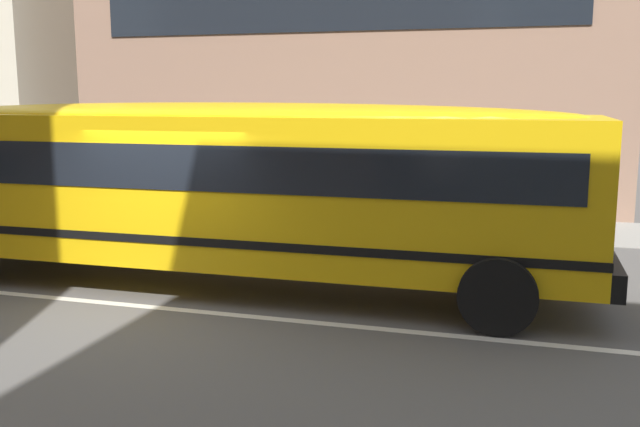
{
  "coord_description": "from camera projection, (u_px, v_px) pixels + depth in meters",
  "views": [
    {
      "loc": [
        4.96,
        -8.69,
        3.01
      ],
      "look_at": [
        2.15,
        0.73,
        1.35
      ],
      "focal_mm": 39.94,
      "sensor_mm": 36.0,
      "label": 1
    }
  ],
  "objects": [
    {
      "name": "sidewalk_far",
      "position": [
        317.0,
        218.0,
        17.38
      ],
      "size": [
        120.0,
        3.0,
        0.01
      ],
      "primitive_type": "cube",
      "color": "gray",
      "rests_on": "ground_plane"
    },
    {
      "name": "school_bus",
      "position": [
        214.0,
        178.0,
        11.14
      ],
      "size": [
        12.89,
        3.05,
        2.88
      ],
      "rotation": [
        0.0,
        0.0,
        3.15
      ],
      "color": "yellow",
      "rests_on": "ground_plane"
    },
    {
      "name": "lane_centreline",
      "position": [
        161.0,
        308.0,
        10.11
      ],
      "size": [
        110.0,
        0.16,
        0.01
      ],
      "primitive_type": "cube",
      "color": "silver",
      "rests_on": "ground_plane"
    },
    {
      "name": "ground_plane",
      "position": [
        161.0,
        308.0,
        10.11
      ],
      "size": [
        400.0,
        400.0,
        0.0
      ],
      "primitive_type": "plane",
      "color": "#54514F"
    }
  ]
}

